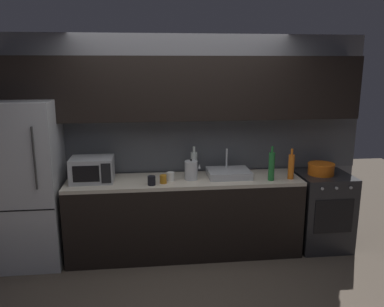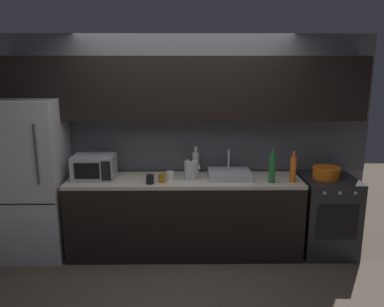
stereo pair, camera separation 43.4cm
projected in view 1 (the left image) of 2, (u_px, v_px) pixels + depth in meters
ground_plane at (194, 296)px, 3.73m from camera, size 10.00×10.00×0.00m
back_wall at (182, 118)px, 4.54m from camera, size 4.37×0.44×2.50m
counter_run at (185, 216)px, 4.50m from camera, size 2.63×0.60×0.90m
refrigerator at (28, 184)px, 4.22m from camera, size 0.68×0.69×1.81m
oven_range at (322, 210)px, 4.68m from camera, size 0.60×0.62×0.90m
microwave at (92, 170)px, 4.28m from camera, size 0.46×0.35×0.27m
sink_basin at (229, 173)px, 4.48m from camera, size 0.48×0.38×0.30m
kettle at (191, 170)px, 4.36m from camera, size 0.18×0.15×0.24m
wine_bottle_clear at (194, 163)px, 4.57m from camera, size 0.08×0.08×0.33m
wine_bottle_orange at (291, 166)px, 4.38m from camera, size 0.07×0.07×0.35m
wine_bottle_green at (272, 166)px, 4.31m from camera, size 0.07×0.07×0.39m
mug_dark at (152, 181)px, 4.17m from camera, size 0.08×0.08×0.10m
mug_white at (170, 176)px, 4.33m from camera, size 0.09×0.09×0.10m
mug_amber at (163, 179)px, 4.23m from camera, size 0.07×0.07×0.09m
cooking_pot at (321, 169)px, 4.56m from camera, size 0.30×0.30×0.13m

